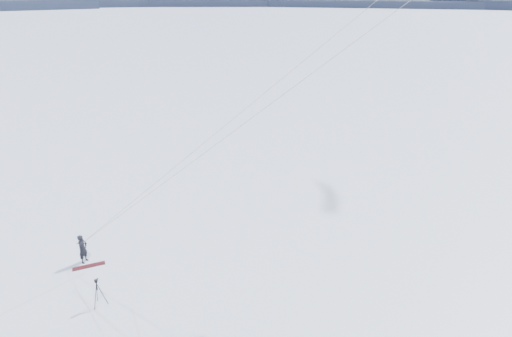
# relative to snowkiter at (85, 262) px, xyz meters

# --- Properties ---
(ground) EXTENTS (1800.00, 1800.00, 0.00)m
(ground) POSITION_rel_snowkiter_xyz_m (2.27, -3.54, 0.00)
(ground) COLOR white
(horizon_hills) EXTENTS (704.84, 706.81, 9.97)m
(horizon_hills) POSITION_rel_snowkiter_xyz_m (2.27, -3.54, 4.33)
(horizon_hills) COLOR #192036
(horizon_hills) RESTS_ON ground
(snow_tracks) EXTENTS (14.76, 10.25, 0.01)m
(snow_tracks) POSITION_rel_snowkiter_xyz_m (1.63, -3.89, 0.00)
(snow_tracks) COLOR silver
(snow_tracks) RESTS_ON ground
(snowkiter) EXTENTS (0.41, 0.60, 1.60)m
(snowkiter) POSITION_rel_snowkiter_xyz_m (0.00, 0.00, 0.00)
(snowkiter) COLOR black
(snowkiter) RESTS_ON ground
(snowboard) EXTENTS (1.50, 1.18, 0.04)m
(snowboard) POSITION_rel_snowkiter_xyz_m (0.43, -0.34, 0.02)
(snowboard) COLOR maroon
(snowboard) RESTS_ON ground
(tripod) EXTENTS (0.66, 0.63, 1.41)m
(tripod) POSITION_rel_snowkiter_xyz_m (2.58, -2.86, 0.91)
(tripod) COLOR black
(tripod) RESTS_ON ground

